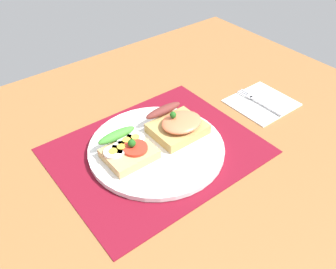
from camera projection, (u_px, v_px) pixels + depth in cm
name	position (u px, v px, depth cm)	size (l,w,h in cm)	color
ground_plane	(157.00, 157.00, 75.18)	(120.00, 90.00, 3.20)	#905C31
placemat	(157.00, 150.00, 74.07)	(40.32, 32.47, 0.30)	maroon
plate	(156.00, 148.00, 73.63)	(27.75, 27.75, 1.07)	white
sandwich_egg_tomato	(127.00, 149.00, 70.27)	(9.51, 9.44, 4.08)	tan
sandwich_salmon	(177.00, 124.00, 75.72)	(10.79, 10.59, 5.35)	tan
napkin	(262.00, 102.00, 87.30)	(14.20, 13.26, 0.60)	white
fork	(258.00, 101.00, 86.79)	(1.62, 13.16, 0.32)	#B7B7BC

